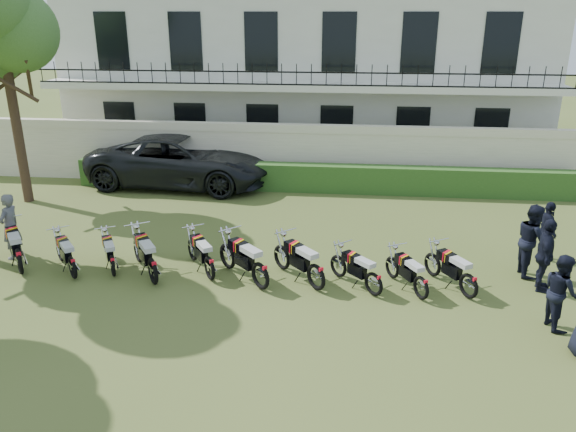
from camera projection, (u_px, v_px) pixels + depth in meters
name	position (u px, v px, depth m)	size (l,w,h in m)	color
ground	(264.00, 277.00, 13.96)	(100.00, 100.00, 0.00)	#455522
perimeter_wall	(294.00, 154.00, 21.03)	(30.00, 0.35, 2.30)	beige
hedge	(320.00, 178.00, 20.41)	(18.00, 0.60, 1.00)	#244A1A
building	(307.00, 69.00, 25.71)	(20.40, 9.60, 7.40)	silver
tree_west_near	(0.00, 22.00, 17.49)	(3.40, 3.20, 7.90)	#473323
motorcycle_0	(18.00, 255.00, 13.91)	(1.34, 1.72, 1.13)	black
motorcycle_1	(72.00, 262.00, 13.69)	(1.24, 1.44, 0.99)	black
motorcycle_2	(112.00, 261.00, 13.83)	(0.92, 1.52, 0.93)	black
motorcycle_3	(152.00, 265.00, 13.39)	(1.26, 1.78, 1.14)	black
motorcycle_4	(209.00, 263.00, 13.62)	(1.13, 1.62, 1.03)	black
motorcycle_5	(260.00, 269.00, 13.14)	(1.54, 1.59, 1.15)	black
motorcycle_6	(316.00, 271.00, 13.11)	(1.44, 1.58, 1.11)	black
motorcycle_7	(374.00, 279.00, 12.87)	(1.28, 1.37, 0.97)	black
motorcycle_8	(422.00, 282.00, 12.72)	(0.93, 1.56, 0.95)	black
motorcycle_9	(469.00, 280.00, 12.75)	(1.05, 1.64, 1.02)	black
suv	(181.00, 161.00, 21.02)	(3.13, 6.79, 1.89)	black
inspector	(10.00, 226.00, 14.77)	(0.65, 0.43, 1.78)	#5B5B60
officer_1	(561.00, 291.00, 11.52)	(0.79, 0.61, 1.62)	black
officer_2	(545.00, 255.00, 13.01)	(1.04, 0.43, 1.78)	black
officer_4	(532.00, 240.00, 13.81)	(0.89, 0.69, 1.83)	black
officer_5	(547.00, 231.00, 14.73)	(0.93, 0.39, 1.59)	black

